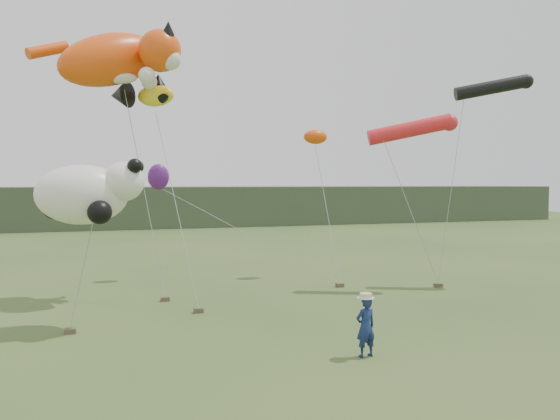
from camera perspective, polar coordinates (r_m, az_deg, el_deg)
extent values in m
plane|color=#385123|center=(15.50, 5.92, -13.66)|extent=(120.00, 120.00, 0.00)
cube|color=#2D3D28|center=(58.96, -11.96, 0.44)|extent=(90.00, 12.00, 4.00)
imported|color=navy|center=(14.24, 8.93, -11.97)|extent=(0.61, 0.45, 1.53)
cube|color=brown|center=(21.00, -11.91, -9.09)|extent=(0.31, 0.25, 0.16)
cube|color=brown|center=(19.00, -8.51, -10.33)|extent=(0.31, 0.25, 0.16)
cube|color=brown|center=(24.19, 16.20, -7.56)|extent=(0.31, 0.25, 0.16)
cube|color=brown|center=(17.42, -21.07, -11.71)|extent=(0.31, 0.25, 0.16)
cube|color=brown|center=(23.41, 6.27, -7.81)|extent=(0.31, 0.25, 0.16)
ellipsoid|color=#EA4B0D|center=(22.47, -17.27, 14.78)|extent=(4.99, 3.68, 3.13)
sphere|color=#EA4B0D|center=(21.76, -12.43, 15.95)|extent=(1.58, 1.58, 1.58)
cone|color=black|center=(21.55, -11.61, 18.14)|extent=(0.49, 0.60, 0.59)
cone|color=black|center=(22.41, -11.39, 17.54)|extent=(0.49, 0.57, 0.56)
sphere|color=white|center=(21.47, -11.39, 15.19)|extent=(0.79, 0.79, 0.79)
ellipsoid|color=white|center=(22.08, -16.76, 13.15)|extent=(1.55, 0.77, 0.48)
sphere|color=white|center=(20.99, -13.74, 13.49)|extent=(0.62, 0.62, 0.62)
sphere|color=white|center=(22.21, -13.51, 12.90)|extent=(0.62, 0.62, 0.62)
cylinder|color=#EA4B0D|center=(23.31, -23.12, 15.12)|extent=(1.64, 1.20, 0.95)
ellipsoid|color=yellow|center=(22.35, -12.87, 11.57)|extent=(1.67, 1.50, 0.86)
cone|color=black|center=(22.61, -16.43, 11.43)|extent=(1.24, 1.28, 1.01)
cone|color=black|center=(22.47, -12.60, 13.13)|extent=(0.56, 0.56, 0.45)
cone|color=black|center=(21.82, -11.84, 11.51)|extent=(0.60, 0.63, 0.45)
cone|color=black|center=(22.92, -12.13, 11.08)|extent=(0.60, 0.63, 0.45)
cylinder|color=black|center=(26.08, 21.21, 11.84)|extent=(3.16, 1.71, 1.13)
sphere|color=black|center=(26.64, 24.32, 12.13)|extent=(0.62, 0.62, 0.62)
cylinder|color=red|center=(23.55, 13.37, 8.18)|extent=(3.50, 1.83, 1.33)
sphere|color=red|center=(23.95, 17.29, 8.70)|extent=(0.69, 0.69, 0.69)
ellipsoid|color=white|center=(17.46, -19.97, 1.52)|extent=(2.71, 1.81, 1.81)
sphere|color=white|center=(17.15, -15.99, 2.90)|extent=(1.21, 1.21, 1.21)
sphere|color=black|center=(16.77, -14.94, 4.47)|extent=(0.44, 0.44, 0.44)
sphere|color=black|center=(17.63, -14.75, 4.39)|extent=(0.44, 0.44, 0.44)
sphere|color=black|center=(16.66, -18.31, -0.24)|extent=(0.70, 0.70, 0.70)
sphere|color=black|center=(17.82, -22.49, 0.21)|extent=(0.70, 0.70, 0.70)
ellipsoid|color=#E94A0A|center=(26.24, 3.72, 7.63)|extent=(1.16, 0.68, 0.68)
ellipsoid|color=#51186D|center=(25.52, -12.59, 3.40)|extent=(0.96, 0.64, 1.18)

